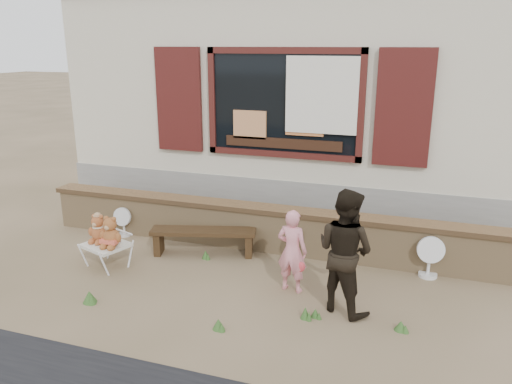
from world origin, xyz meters
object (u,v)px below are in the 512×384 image
(teddy_bear_left, at_px, (98,228))
(folding_chair, at_px, (106,246))
(teddy_bear_right, at_px, (111,231))
(bench, at_px, (203,236))
(adult, at_px, (345,251))
(child, at_px, (292,251))

(teddy_bear_left, bearing_deg, folding_chair, 0.00)
(teddy_bear_left, height_order, teddy_bear_right, teddy_bear_right)
(bench, relative_size, teddy_bear_right, 3.55)
(bench, bearing_deg, adult, -38.45)
(teddy_bear_left, height_order, adult, adult)
(teddy_bear_left, xyz_separation_m, adult, (3.37, -0.16, 0.18))
(teddy_bear_left, distance_m, teddy_bear_right, 0.28)
(folding_chair, distance_m, teddy_bear_right, 0.29)
(teddy_bear_right, xyz_separation_m, adult, (3.11, -0.07, 0.17))
(folding_chair, bearing_deg, teddy_bear_right, -0.00)
(folding_chair, relative_size, teddy_bear_right, 1.57)
(bench, height_order, adult, adult)
(folding_chair, bearing_deg, child, 22.72)
(bench, xyz_separation_m, adult, (2.16, -0.92, 0.44))
(teddy_bear_left, bearing_deg, adult, 16.69)
(bench, relative_size, child, 1.46)
(bench, height_order, teddy_bear_right, teddy_bear_right)
(teddy_bear_left, bearing_deg, child, 21.57)
(bench, bearing_deg, teddy_bear_left, -163.41)
(teddy_bear_left, relative_size, teddy_bear_right, 0.92)
(teddy_bear_right, relative_size, child, 0.41)
(bench, distance_m, adult, 2.39)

